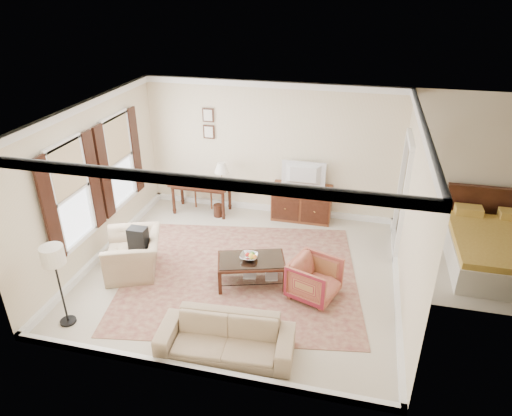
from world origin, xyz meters
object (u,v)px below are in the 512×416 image
at_px(sideboard, 302,203).
at_px(tv, 303,167).
at_px(striped_armchair, 315,277).
at_px(sofa, 225,333).
at_px(writing_desk, 201,187).
at_px(coffee_table, 251,264).
at_px(club_armchair, 133,248).

height_order(sideboard, tv, tv).
distance_m(striped_armchair, sofa, 1.89).
distance_m(writing_desk, sofa, 4.46).
relative_size(coffee_table, striped_armchair, 1.71).
height_order(coffee_table, sofa, sofa).
bearing_deg(sideboard, coffee_table, -101.06).
relative_size(sideboard, coffee_table, 0.99).
bearing_deg(striped_armchair, coffee_table, 103.13).
bearing_deg(coffee_table, striped_armchair, -6.53).
distance_m(sideboard, coffee_table, 2.57).
relative_size(striped_armchair, club_armchair, 0.69).
height_order(writing_desk, striped_armchair, striped_armchair).
bearing_deg(sofa, sideboard, 80.18).
relative_size(writing_desk, club_armchair, 1.21).
bearing_deg(sideboard, club_armchair, -134.55).
distance_m(tv, striped_armchair, 2.83).
bearing_deg(tv, club_armchair, 45.23).
relative_size(sideboard, striped_armchair, 1.70).
xyz_separation_m(tv, sofa, (-0.43, -4.21, -0.85)).
xyz_separation_m(writing_desk, tv, (2.23, 0.13, 0.62)).
relative_size(coffee_table, sofa, 0.68).
height_order(tv, sofa, tv).
bearing_deg(coffee_table, sofa, -88.02).
bearing_deg(tv, coffee_table, 78.85).
distance_m(writing_desk, club_armchair, 2.54).
relative_size(writing_desk, coffee_table, 1.02).
bearing_deg(sofa, striped_armchair, 52.71).
bearing_deg(club_armchair, sideboard, 113.59).
height_order(writing_desk, coffee_table, writing_desk).
bearing_deg(striped_armchair, sideboard, 32.53).
bearing_deg(sofa, club_armchair, 140.37).
xyz_separation_m(sideboard, striped_armchair, (0.61, -2.65, -0.02)).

